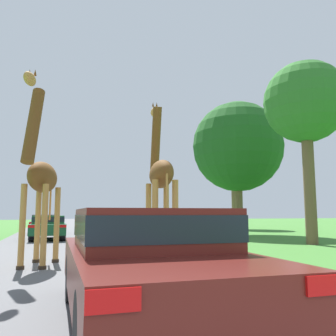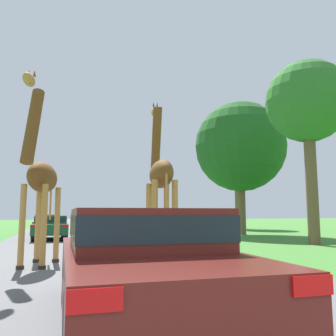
{
  "view_description": "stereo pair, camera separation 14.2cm",
  "coord_description": "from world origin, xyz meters",
  "px_view_note": "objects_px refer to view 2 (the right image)",
  "views": [
    {
      "loc": [
        -1.51,
        0.26,
        1.36
      ],
      "look_at": [
        1.69,
        10.53,
        2.73
      ],
      "focal_mm": 38.0,
      "sensor_mm": 36.0,
      "label": 1
    },
    {
      "loc": [
        -1.37,
        0.22,
        1.36
      ],
      "look_at": [
        1.69,
        10.53,
        2.73
      ],
      "focal_mm": 38.0,
      "sensor_mm": 36.0,
      "label": 2
    }
  ],
  "objects_px": {
    "tree_left_edge": "(240,147)",
    "tree_centre_back": "(308,103)",
    "car_far_ahead": "(51,226)",
    "car_queue_left": "(48,223)",
    "car_verge_right": "(121,222)",
    "tree_right_cluster": "(237,161)",
    "car_lead_maroon": "(142,260)",
    "giraffe_near_road": "(160,177)",
    "giraffe_companion": "(41,176)",
    "car_queue_right": "(108,228)"
  },
  "relations": [
    {
      "from": "car_far_ahead",
      "to": "car_verge_right",
      "type": "height_order",
      "value": "car_verge_right"
    },
    {
      "from": "tree_centre_back",
      "to": "tree_right_cluster",
      "type": "xyz_separation_m",
      "value": [
        4.58,
        15.65,
        -0.3
      ]
    },
    {
      "from": "car_queue_left",
      "to": "tree_right_cluster",
      "type": "distance_m",
      "value": 17.28
    },
    {
      "from": "giraffe_companion",
      "to": "car_verge_right",
      "type": "relative_size",
      "value": 1.21
    },
    {
      "from": "car_verge_right",
      "to": "giraffe_companion",
      "type": "bearing_deg",
      "value": -107.96
    },
    {
      "from": "car_queue_right",
      "to": "tree_left_edge",
      "type": "bearing_deg",
      "value": 30.11
    },
    {
      "from": "giraffe_companion",
      "to": "giraffe_near_road",
      "type": "bearing_deg",
      "value": -156.86
    },
    {
      "from": "car_far_ahead",
      "to": "tree_right_cluster",
      "type": "xyz_separation_m",
      "value": [
        15.74,
        9.13,
        5.38
      ]
    },
    {
      "from": "car_queue_right",
      "to": "giraffe_companion",
      "type": "bearing_deg",
      "value": -114.51
    },
    {
      "from": "car_queue_left",
      "to": "tree_centre_back",
      "type": "xyz_separation_m",
      "value": [
        11.49,
        -12.28,
        5.67
      ]
    },
    {
      "from": "car_far_ahead",
      "to": "tree_left_edge",
      "type": "relative_size",
      "value": 0.46
    },
    {
      "from": "giraffe_near_road",
      "to": "car_queue_left",
      "type": "relative_size",
      "value": 1.19
    },
    {
      "from": "giraffe_near_road",
      "to": "giraffe_companion",
      "type": "relative_size",
      "value": 1.08
    },
    {
      "from": "car_queue_right",
      "to": "car_queue_left",
      "type": "relative_size",
      "value": 0.98
    },
    {
      "from": "car_far_ahead",
      "to": "tree_right_cluster",
      "type": "distance_m",
      "value": 18.98
    },
    {
      "from": "car_verge_right",
      "to": "car_far_ahead",
      "type": "bearing_deg",
      "value": -141.46
    },
    {
      "from": "giraffe_companion",
      "to": "car_verge_right",
      "type": "height_order",
      "value": "giraffe_companion"
    },
    {
      "from": "tree_left_edge",
      "to": "giraffe_near_road",
      "type": "bearing_deg",
      "value": -128.9
    },
    {
      "from": "car_lead_maroon",
      "to": "car_queue_left",
      "type": "relative_size",
      "value": 1.04
    },
    {
      "from": "car_verge_right",
      "to": "tree_left_edge",
      "type": "bearing_deg",
      "value": -18.65
    },
    {
      "from": "car_far_ahead",
      "to": "tree_right_cluster",
      "type": "bearing_deg",
      "value": 30.11
    },
    {
      "from": "car_lead_maroon",
      "to": "car_queue_left",
      "type": "distance_m",
      "value": 21.09
    },
    {
      "from": "giraffe_near_road",
      "to": "tree_centre_back",
      "type": "height_order",
      "value": "tree_centre_back"
    },
    {
      "from": "car_lead_maroon",
      "to": "tree_centre_back",
      "type": "height_order",
      "value": "tree_centre_back"
    },
    {
      "from": "car_queue_right",
      "to": "tree_centre_back",
      "type": "relative_size",
      "value": 0.52
    },
    {
      "from": "giraffe_companion",
      "to": "car_lead_maroon",
      "type": "relative_size",
      "value": 1.05
    },
    {
      "from": "giraffe_near_road",
      "to": "tree_right_cluster",
      "type": "height_order",
      "value": "tree_right_cluster"
    },
    {
      "from": "car_far_ahead",
      "to": "tree_right_cluster",
      "type": "height_order",
      "value": "tree_right_cluster"
    },
    {
      "from": "tree_left_edge",
      "to": "tree_centre_back",
      "type": "height_order",
      "value": "tree_left_edge"
    },
    {
      "from": "giraffe_near_road",
      "to": "tree_right_cluster",
      "type": "bearing_deg",
      "value": 63.15
    },
    {
      "from": "car_lead_maroon",
      "to": "car_queue_right",
      "type": "height_order",
      "value": "car_lead_maroon"
    },
    {
      "from": "tree_centre_back",
      "to": "car_verge_right",
      "type": "bearing_deg",
      "value": 124.8
    },
    {
      "from": "car_queue_right",
      "to": "tree_centre_back",
      "type": "distance_m",
      "value": 10.58
    },
    {
      "from": "giraffe_companion",
      "to": "car_queue_left",
      "type": "distance_m",
      "value": 15.75
    },
    {
      "from": "tree_centre_back",
      "to": "car_queue_left",
      "type": "bearing_deg",
      "value": 133.09
    },
    {
      "from": "car_lead_maroon",
      "to": "tree_right_cluster",
      "type": "bearing_deg",
      "value": 59.75
    },
    {
      "from": "giraffe_companion",
      "to": "tree_centre_back",
      "type": "relative_size",
      "value": 0.58
    },
    {
      "from": "giraffe_companion",
      "to": "tree_left_edge",
      "type": "bearing_deg",
      "value": -123.36
    },
    {
      "from": "car_lead_maroon",
      "to": "car_far_ahead",
      "type": "xyz_separation_m",
      "value": [
        -1.53,
        15.24,
        -0.09
      ]
    },
    {
      "from": "car_queue_right",
      "to": "car_queue_left",
      "type": "bearing_deg",
      "value": 105.24
    },
    {
      "from": "car_verge_right",
      "to": "tree_right_cluster",
      "type": "xyz_separation_m",
      "value": [
        11.47,
        5.73,
        5.3
      ]
    },
    {
      "from": "giraffe_companion",
      "to": "tree_left_edge",
      "type": "relative_size",
      "value": 0.56
    },
    {
      "from": "car_verge_right",
      "to": "tree_left_edge",
      "type": "relative_size",
      "value": 0.46
    },
    {
      "from": "tree_centre_back",
      "to": "car_queue_right",
      "type": "bearing_deg",
      "value": 166.57
    },
    {
      "from": "giraffe_near_road",
      "to": "car_lead_maroon",
      "type": "xyz_separation_m",
      "value": [
        -1.86,
        -5.9,
        -1.7
      ]
    },
    {
      "from": "giraffe_companion",
      "to": "tree_right_cluster",
      "type": "relative_size",
      "value": 0.59
    },
    {
      "from": "car_far_ahead",
      "to": "tree_left_edge",
      "type": "distance_m",
      "value": 12.73
    },
    {
      "from": "car_far_ahead",
      "to": "car_queue_left",
      "type": "bearing_deg",
      "value": 93.31
    },
    {
      "from": "giraffe_companion",
      "to": "car_verge_right",
      "type": "bearing_deg",
      "value": -94.03
    },
    {
      "from": "car_verge_right",
      "to": "tree_right_cluster",
      "type": "relative_size",
      "value": 0.49
    }
  ]
}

